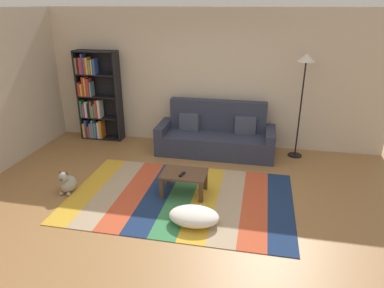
{
  "coord_description": "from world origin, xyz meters",
  "views": [
    {
      "loc": [
        1.01,
        -4.32,
        2.76
      ],
      "look_at": [
        -0.02,
        0.77,
        0.65
      ],
      "focal_mm": 32.55,
      "sensor_mm": 36.0,
      "label": 1
    }
  ],
  "objects": [
    {
      "name": "pouf",
      "position": [
        0.25,
        -0.45,
        0.12
      ],
      "size": [
        0.68,
        0.47,
        0.21
      ],
      "primitive_type": "ellipsoid",
      "color": "white",
      "rests_on": "rug"
    },
    {
      "name": "coffee_table",
      "position": [
        -0.05,
        0.3,
        0.3
      ],
      "size": [
        0.68,
        0.48,
        0.35
      ],
      "color": "#513826",
      "rests_on": "rug"
    },
    {
      "name": "couch",
      "position": [
        0.2,
        2.02,
        0.34
      ],
      "size": [
        2.26,
        0.8,
        1.0
      ],
      "color": "#2D3347",
      "rests_on": "ground_plane"
    },
    {
      "name": "back_wall",
      "position": [
        0.0,
        2.55,
        1.35
      ],
      "size": [
        6.8,
        0.1,
        2.7
      ],
      "primitive_type": "cube",
      "color": "beige",
      "rests_on": "ground_plane"
    },
    {
      "name": "rug",
      "position": [
        -0.08,
        0.17,
        0.0
      ],
      "size": [
        3.36,
        2.14,
        0.01
      ],
      "color": "gold",
      "rests_on": "ground_plane"
    },
    {
      "name": "bookshelf",
      "position": [
        -2.43,
        2.3,
        0.89
      ],
      "size": [
        0.9,
        0.28,
        1.88
      ],
      "color": "black",
      "rests_on": "ground_plane"
    },
    {
      "name": "standing_lamp",
      "position": [
        1.74,
        2.15,
        1.62
      ],
      "size": [
        0.32,
        0.32,
        1.95
      ],
      "color": "black",
      "rests_on": "ground_plane"
    },
    {
      "name": "dog",
      "position": [
        -1.84,
        -0.01,
        0.16
      ],
      "size": [
        0.22,
        0.35,
        0.4
      ],
      "color": "#9E998E",
      "rests_on": "ground_plane"
    },
    {
      "name": "tv_remote",
      "position": [
        -0.07,
        0.23,
        0.37
      ],
      "size": [
        0.08,
        0.16,
        0.02
      ],
      "primitive_type": "cube",
      "rotation": [
        0.0,
        0.0,
        -0.25
      ],
      "color": "black",
      "rests_on": "coffee_table"
    },
    {
      "name": "ground_plane",
      "position": [
        0.0,
        0.0,
        0.0
      ],
      "size": [
        14.0,
        14.0,
        0.0
      ],
      "primitive_type": "plane",
      "color": "#9E7042"
    }
  ]
}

